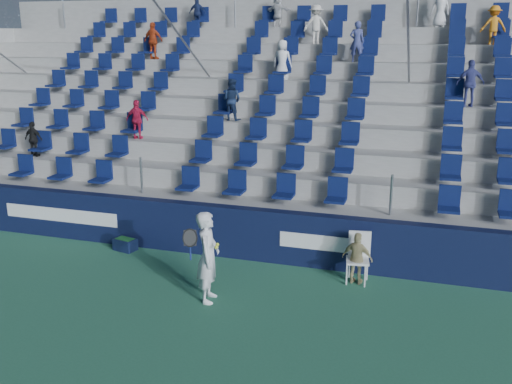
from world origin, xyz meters
TOP-DOWN VIEW (x-y plane):
  - ground at (0.00, 0.00)m, footprint 70.00×70.00m
  - sponsor_wall at (0.00, 3.15)m, footprint 24.00×0.32m
  - grandstand at (0.01, 8.24)m, footprint 24.00×8.17m
  - tennis_player at (-0.15, 0.87)m, footprint 0.69×0.72m
  - line_judge_chair at (2.48, 2.66)m, footprint 0.53×0.55m
  - line_judge at (2.48, 2.50)m, footprint 0.68×0.39m
  - ball_bin at (-3.06, 2.75)m, footprint 0.58×0.45m

SIDE VIEW (x-z plane):
  - ground at x=0.00m, z-range 0.00..0.00m
  - ball_bin at x=-3.06m, z-range 0.01..0.30m
  - line_judge at x=2.48m, z-range 0.00..1.10m
  - sponsor_wall at x=0.00m, z-range 0.00..1.20m
  - line_judge_chair at x=2.48m, z-range 0.07..1.13m
  - tennis_player at x=-0.15m, z-range 0.00..1.80m
  - grandstand at x=0.01m, z-range -1.18..5.45m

